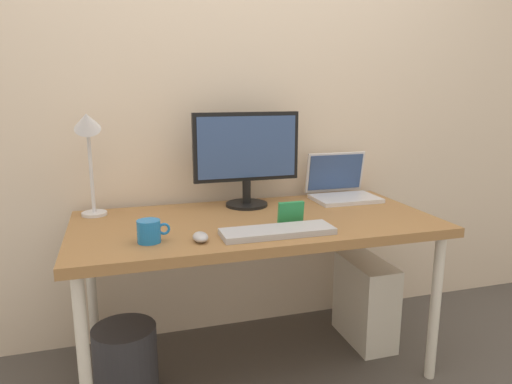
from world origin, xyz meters
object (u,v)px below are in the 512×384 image
Objects in this scene: keyboard at (277,231)px; computer_tower at (365,301)px; laptop at (341,187)px; photo_frame at (291,212)px; desk at (256,231)px; mouse at (200,237)px; monitor at (247,154)px; coffee_mug at (149,231)px; wastebasket at (126,361)px; desk_lamp at (88,139)px.

keyboard is 1.05× the size of computer_tower.
laptop is at bearing 43.27° from keyboard.
laptop reaches higher than photo_frame.
mouse is (-0.28, -0.23, 0.07)m from desk.
laptop is (0.51, 0.01, -0.19)m from monitor.
photo_frame is (0.40, 0.13, 0.03)m from mouse.
coffee_mug is at bearing -156.21° from laptop.
photo_frame is (0.12, -0.10, 0.10)m from desk.
monitor reaches higher than computer_tower.
computer_tower reaches higher than wastebasket.
photo_frame is at bearing -23.41° from desk_lamp.
computer_tower is at bearing 19.06° from photo_frame.
desk_lamp reaches higher than computer_tower.
coffee_mug reaches higher than desk.
wastebasket is (-0.59, 0.19, -0.56)m from keyboard.
desk_lamp is 1.52m from computer_tower.
desk is 0.51m from coffee_mug.
desk_lamp is 5.35× the size of mouse.
monitor is (0.03, 0.24, 0.31)m from desk.
desk_lamp is 0.90m from keyboard.
desk is 0.19m from photo_frame.
desk is at bearing 139.21° from photo_frame.
photo_frame reaches higher than wastebasket.
desk_lamp reaches higher than photo_frame.
keyboard is at bearing -153.24° from computer_tower.
photo_frame is 0.73m from computer_tower.
mouse is at bearing 179.89° from keyboard.
desk is at bearing -96.04° from monitor.
keyboard is (-0.51, -0.48, -0.05)m from laptop.
laptop reaches higher than mouse.
photo_frame reaches higher than computer_tower.
desk reaches higher than computer_tower.
desk_lamp is 1.15× the size of computer_tower.
computer_tower is (1.05, 0.24, -0.53)m from coffee_mug.
monitor is 0.68m from coffee_mug.
keyboard is at bearing -34.26° from desk_lamp.
mouse is at bearing -162.65° from photo_frame.
coffee_mug is 0.29× the size of computer_tower.
computer_tower is at bearing 13.03° from coffee_mug.
mouse is 1.05m from computer_tower.
desk_lamp is 1.61× the size of wastebasket.
photo_frame is 0.26× the size of computer_tower.
mouse is at bearing -140.90° from desk.
laptop is 3.56× the size of mouse.
coffee_mug is at bearing -158.21° from desk.
computer_tower is (0.47, 0.16, -0.54)m from photo_frame.
monitor is 1.15× the size of keyboard.
desk is 0.82m from desk_lamp.
monitor is 5.62× the size of mouse.
photo_frame is 0.92m from wastebasket.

